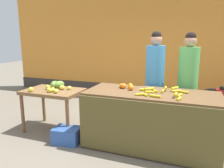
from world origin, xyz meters
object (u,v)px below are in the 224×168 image
(vendor_woman_blue_shirt, at_px, (155,82))
(vendor_woman_green_shirt, at_px, (187,84))
(produce_sack, at_px, (106,112))
(produce_crate, at_px, (67,135))

(vendor_woman_blue_shirt, bearing_deg, vendor_woman_green_shirt, 1.48)
(vendor_woman_green_shirt, height_order, produce_sack, vendor_woman_green_shirt)
(produce_sack, bearing_deg, produce_crate, -104.48)
(produce_crate, distance_m, produce_sack, 1.11)
(produce_sack, bearing_deg, vendor_woman_green_shirt, -0.11)
(vendor_woman_blue_shirt, distance_m, vendor_woman_green_shirt, 0.58)
(vendor_woman_blue_shirt, relative_size, produce_crate, 4.20)
(vendor_woman_green_shirt, xyz_separation_m, produce_crate, (-1.83, -1.07, -0.79))
(produce_sack, bearing_deg, vendor_woman_blue_shirt, -1.05)
(vendor_woman_blue_shirt, relative_size, produce_sack, 4.09)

